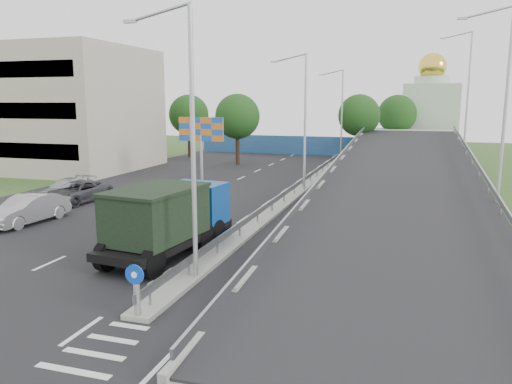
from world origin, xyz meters
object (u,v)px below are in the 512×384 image
at_px(sign_bollard, 136,290).
at_px(parked_car_c, 77,192).
at_px(lamp_post_far, 340,110).
at_px(parked_car_d, 67,189).
at_px(dump_truck, 169,216).
at_px(lamp_post_near, 188,129).
at_px(lamp_post_mid, 303,115).
at_px(parked_car_b, 28,209).
at_px(billboard, 201,133).
at_px(church, 430,113).

distance_m(sign_bollard, parked_car_c, 20.35).
height_order(lamp_post_far, parked_car_d, lamp_post_far).
bearing_deg(parked_car_d, dump_truck, -37.48).
relative_size(lamp_post_near, parked_car_c, 1.93).
relative_size(lamp_post_far, parked_car_d, 2.06).
relative_size(lamp_post_mid, lamp_post_far, 1.00).
bearing_deg(parked_car_b, sign_bollard, -32.07).
distance_m(billboard, dump_truck, 20.65).
bearing_deg(parked_car_b, parked_car_c, 105.12).
distance_m(lamp_post_near, church, 54.90).
relative_size(sign_bollard, lamp_post_near, 0.17).
bearing_deg(parked_car_c, parked_car_d, 152.91).
bearing_deg(lamp_post_mid, parked_car_b, -131.29).
height_order(lamp_post_mid, church, church).
distance_m(church, parked_car_b, 53.58).
bearing_deg(dump_truck, billboard, 116.45).
relative_size(lamp_post_mid, billboard, 1.83).
height_order(dump_truck, parked_car_b, dump_truck).
bearing_deg(sign_bollard, dump_truck, 108.53).
height_order(church, parked_car_d, church).
height_order(parked_car_b, parked_car_d, parked_car_b).
xyz_separation_m(parked_car_c, parked_car_d, (-1.54, 0.93, -0.02)).
bearing_deg(sign_bollard, parked_car_c, 131.85).
relative_size(lamp_post_near, parked_car_d, 2.06).
xyz_separation_m(lamp_post_near, lamp_post_mid, (0.00, 20.00, 0.00)).
bearing_deg(billboard, dump_truck, -70.56).
bearing_deg(lamp_post_near, lamp_post_mid, 90.00).
height_order(parked_car_c, parked_car_d, parked_car_c).
relative_size(lamp_post_near, parked_car_b, 2.01).
height_order(sign_bollard, parked_car_c, sign_bollard).
bearing_deg(lamp_post_far, dump_truck, -93.50).
height_order(church, parked_car_c, church).
bearing_deg(billboard, parked_car_d, -122.15).
distance_m(sign_bollard, billboard, 27.53).
relative_size(sign_bollard, parked_car_b, 0.33).
height_order(sign_bollard, parked_car_d, sign_bollard).
distance_m(lamp_post_far, church, 17.15).
distance_m(sign_bollard, dump_truck, 6.88).
relative_size(sign_bollard, dump_truck, 0.22).
relative_size(lamp_post_far, parked_car_c, 1.93).
relative_size(billboard, dump_truck, 0.73).
bearing_deg(billboard, church, 59.30).
height_order(dump_truck, parked_car_d, dump_truck).
bearing_deg(parked_car_d, sign_bollard, -47.69).
bearing_deg(parked_car_b, church, 69.89).
xyz_separation_m(church, parked_car_d, (-25.12, -41.74, -4.60)).
bearing_deg(dump_truck, parked_car_b, 171.18).
xyz_separation_m(lamp_post_near, lamp_post_far, (0.00, 40.00, 0.00)).
bearing_deg(billboard, parked_car_b, -102.18).
relative_size(lamp_post_mid, dump_truck, 1.33).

